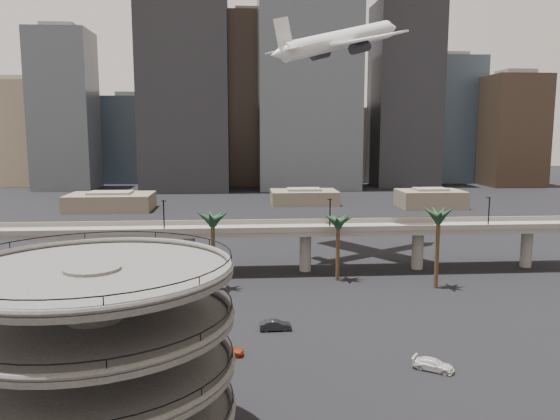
{
  "coord_description": "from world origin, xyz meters",
  "views": [
    {
      "loc": [
        -1.43,
        -46.49,
        26.89
      ],
      "look_at": [
        4.12,
        28.0,
        15.89
      ],
      "focal_mm": 35.0,
      "sensor_mm": 36.0,
      "label": 1
    }
  ],
  "objects": [
    {
      "name": "parking_ramp",
      "position": [
        -13.0,
        -4.0,
        9.84
      ],
      "size": [
        22.2,
        22.2,
        17.35
      ],
      "color": "#454240",
      "rests_on": "ground"
    },
    {
      "name": "car_a",
      "position": [
        -3.24,
        16.1,
        0.71
      ],
      "size": [
        4.34,
        2.16,
        1.42
      ],
      "primitive_type": "imported",
      "rotation": [
        0.0,
        0.0,
        1.45
      ],
      "color": "#B03719",
      "rests_on": "ground"
    },
    {
      "name": "overpass",
      "position": [
        0.0,
        55.0,
        7.34
      ],
      "size": [
        130.0,
        9.3,
        14.7
      ],
      "color": "gray",
      "rests_on": "ground"
    },
    {
      "name": "car_c",
      "position": [
        20.17,
        10.34,
        0.67
      ],
      "size": [
        4.9,
        4.03,
        1.34
      ],
      "primitive_type": "imported",
      "rotation": [
        0.0,
        0.0,
        1.01
      ],
      "color": "silver",
      "rests_on": "ground"
    },
    {
      "name": "car_b",
      "position": [
        3.21,
        24.0,
        0.72
      ],
      "size": [
        4.38,
        1.64,
        1.43
      ],
      "primitive_type": "imported",
      "rotation": [
        0.0,
        0.0,
        1.6
      ],
      "color": "black",
      "rests_on": "ground"
    },
    {
      "name": "low_buildings",
      "position": [
        6.89,
        142.3,
        2.86
      ],
      "size": [
        135.0,
        27.5,
        6.8
      ],
      "color": "#67604C",
      "rests_on": "ground"
    },
    {
      "name": "skyline",
      "position": [
        15.11,
        217.09,
        40.6
      ],
      "size": [
        269.0,
        86.0,
        111.15
      ],
      "color": "#86755C",
      "rests_on": "ground"
    },
    {
      "name": "airborne_jet",
      "position": [
        19.53,
        69.84,
        45.24
      ],
      "size": [
        32.61,
        30.59,
        12.72
      ],
      "rotation": [
        0.0,
        -0.25,
        0.59
      ],
      "color": "silver",
      "rests_on": "ground"
    },
    {
      "name": "palm_trees",
      "position": [
        14.02,
        44.65,
        11.43
      ],
      "size": [
        42.4,
        10.4,
        14.0
      ],
      "color": "#4B3420",
      "rests_on": "ground"
    }
  ]
}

